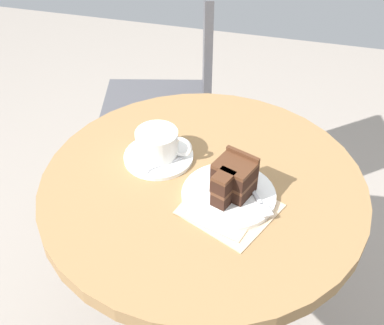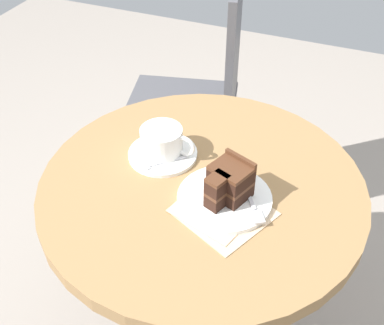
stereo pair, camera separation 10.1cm
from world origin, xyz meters
The scene contains 9 objects.
cafe_table centered at (0.00, 0.00, 0.58)m, with size 0.70×0.70×0.70m.
saucer centered at (-0.11, 0.05, 0.70)m, with size 0.16×0.16×0.01m.
coffee_cup centered at (-0.12, 0.05, 0.74)m, with size 0.13×0.09×0.06m.
teaspoon centered at (-0.11, 0.01, 0.71)m, with size 0.08×0.08×0.00m.
cake_plate centered at (0.06, -0.04, 0.71)m, with size 0.19×0.19×0.01m.
cake_slice centered at (0.07, -0.03, 0.75)m, with size 0.09×0.11×0.08m.
fork centered at (0.12, -0.04, 0.71)m, with size 0.09×0.13×0.00m.
napkin centered at (0.07, -0.07, 0.70)m, with size 0.22×0.21×0.00m.
cafe_chair centered at (-0.22, 0.62, 0.53)m, with size 0.46×0.46×0.90m.
Camera 1 is at (0.17, -0.74, 1.39)m, focal length 45.00 mm.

